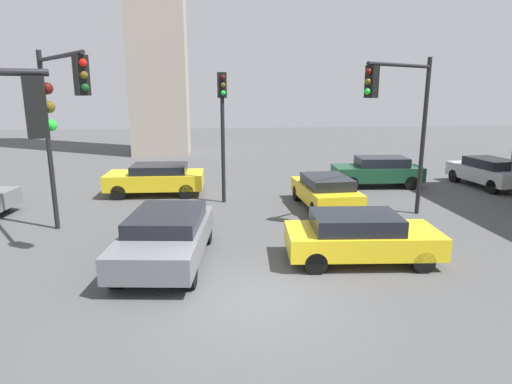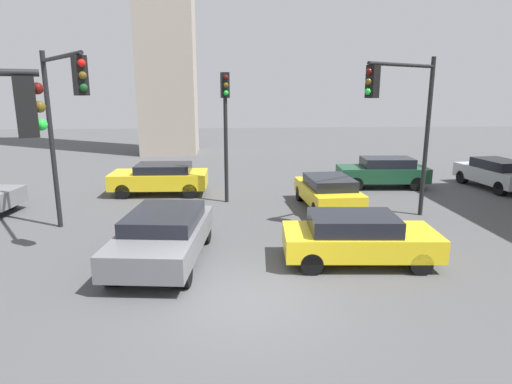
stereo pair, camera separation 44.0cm
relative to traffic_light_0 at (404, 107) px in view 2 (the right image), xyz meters
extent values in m
plane|color=#4C4C4F|center=(-5.59, -5.58, -4.08)|extent=(90.80, 90.80, 0.00)
cylinder|color=black|center=(1.32, 0.87, -1.18)|extent=(0.16, 0.16, 5.80)
cylinder|color=black|center=(-0.17, -0.11, 1.38)|extent=(3.05, 2.07, 0.12)
cube|color=black|center=(-1.45, -0.96, 0.83)|extent=(0.44, 0.44, 1.00)
sphere|color=#4C0F0C|center=(-1.62, -1.07, 1.13)|extent=(0.20, 0.20, 0.20)
sphere|color=#594714|center=(-1.62, -1.07, 0.83)|extent=(0.20, 0.20, 0.20)
sphere|color=green|center=(-1.62, -1.07, 0.53)|extent=(0.20, 0.20, 0.20)
cylinder|color=black|center=(-11.85, 0.32, -1.14)|extent=(0.16, 0.16, 5.88)
cylinder|color=black|center=(-10.73, -1.36, 1.49)|extent=(2.34, 3.42, 0.12)
cube|color=black|center=(-9.75, -2.83, 0.94)|extent=(0.44, 0.44, 1.00)
sphere|color=red|center=(-9.64, -3.00, 1.24)|extent=(0.20, 0.20, 0.20)
sphere|color=#594714|center=(-9.64, -3.00, 0.94)|extent=(0.20, 0.20, 0.20)
sphere|color=#14471E|center=(-9.64, -3.00, 0.64)|extent=(0.20, 0.20, 0.20)
cylinder|color=black|center=(-6.04, 3.37, -1.41)|extent=(0.16, 0.16, 5.34)
cube|color=black|center=(-6.04, 3.37, 0.76)|extent=(0.37, 0.37, 1.00)
sphere|color=#4C0F0C|center=(-6.00, 3.17, 1.06)|extent=(0.20, 0.20, 0.20)
sphere|color=#594714|center=(-6.00, 3.17, 0.76)|extent=(0.20, 0.20, 0.20)
sphere|color=green|center=(-6.00, 3.17, 0.46)|extent=(0.20, 0.20, 0.20)
cube|color=black|center=(-9.36, -7.06, 0.31)|extent=(0.42, 0.42, 1.00)
sphere|color=#4C0F0C|center=(-9.18, -6.98, 0.61)|extent=(0.20, 0.20, 0.20)
sphere|color=#594714|center=(-9.18, -6.98, 0.31)|extent=(0.20, 0.20, 0.20)
sphere|color=green|center=(-9.18, -6.98, 0.01)|extent=(0.20, 0.20, 0.20)
cylinder|color=black|center=(-14.71, 2.89, -3.77)|extent=(0.66, 0.39, 0.63)
cube|color=slate|center=(-7.82, -3.13, -3.41)|extent=(2.62, 4.82, 0.65)
cube|color=black|center=(-7.79, -2.90, -2.90)|extent=(2.13, 2.78, 0.43)
cylinder|color=black|center=(-7.15, -4.78, -3.73)|extent=(0.45, 0.73, 0.69)
cylinder|color=black|center=(-8.85, -4.58, -3.73)|extent=(0.45, 0.73, 0.69)
cylinder|color=black|center=(-6.78, -1.67, -3.73)|extent=(0.45, 0.73, 0.69)
cylinder|color=black|center=(-8.49, -1.47, -3.73)|extent=(0.45, 0.73, 0.69)
cube|color=yellow|center=(-2.43, -3.58, -3.47)|extent=(4.27, 2.15, 0.62)
cube|color=black|center=(-2.64, -3.56, -2.96)|extent=(2.43, 1.79, 0.49)
cylinder|color=black|center=(-0.97, -2.92, -3.78)|extent=(0.62, 0.38, 0.59)
cylinder|color=black|center=(-1.08, -4.43, -3.78)|extent=(0.62, 0.38, 0.59)
cylinder|color=black|center=(-3.78, -2.72, -3.78)|extent=(0.62, 0.38, 0.59)
cylinder|color=black|center=(-3.89, -4.23, -3.78)|extent=(0.62, 0.38, 0.59)
cube|color=yellow|center=(-9.09, 5.03, -3.41)|extent=(4.33, 2.08, 0.69)
cube|color=black|center=(-8.87, 5.02, -2.90)|extent=(2.44, 1.79, 0.41)
cylinder|color=black|center=(-10.56, 4.27, -3.76)|extent=(0.66, 0.37, 0.65)
cylinder|color=black|center=(-10.52, 5.87, -3.76)|extent=(0.66, 0.37, 0.65)
cylinder|color=black|center=(-7.66, 4.18, -3.76)|extent=(0.66, 0.37, 0.65)
cylinder|color=black|center=(-7.61, 5.78, -3.76)|extent=(0.66, 0.37, 0.65)
cube|color=#19472D|center=(1.52, 5.67, -3.41)|extent=(4.31, 1.98, 0.69)
cube|color=black|center=(1.73, 5.66, -2.86)|extent=(2.45, 1.66, 0.48)
cylinder|color=black|center=(0.05, 5.05, -3.75)|extent=(0.68, 0.35, 0.66)
cylinder|color=black|center=(0.13, 6.47, -3.75)|extent=(0.68, 0.35, 0.66)
cylinder|color=black|center=(2.91, 4.88, -3.75)|extent=(0.68, 0.35, 0.66)
cylinder|color=black|center=(2.99, 6.29, -3.75)|extent=(0.68, 0.35, 0.66)
cube|color=yellow|center=(-2.02, 2.02, -3.46)|extent=(2.06, 4.13, 0.61)
cube|color=black|center=(-2.01, 1.82, -2.97)|extent=(1.74, 2.35, 0.44)
cylinder|color=black|center=(-2.85, 3.35, -3.76)|extent=(0.37, 0.66, 0.64)
cylinder|color=black|center=(-1.34, 3.43, -3.76)|extent=(0.37, 0.66, 0.64)
cylinder|color=black|center=(-2.70, 0.61, -3.76)|extent=(0.37, 0.66, 0.64)
cylinder|color=black|center=(-1.19, 0.69, -3.76)|extent=(0.37, 0.66, 0.64)
cube|color=#ADB2B7|center=(6.80, 5.04, -3.41)|extent=(2.14, 4.13, 0.68)
cube|color=black|center=(6.83, 4.84, -2.88)|extent=(1.73, 2.38, 0.47)
cylinder|color=black|center=(5.96, 6.29, -3.75)|extent=(0.38, 0.69, 0.66)
cylinder|color=black|center=(7.33, 6.45, -3.75)|extent=(0.38, 0.69, 0.66)
cylinder|color=black|center=(6.28, 3.62, -3.75)|extent=(0.38, 0.69, 0.66)
camera|label=1|loc=(-6.50, -14.64, 0.59)|focal=30.62mm
camera|label=2|loc=(-6.06, -14.68, 0.59)|focal=30.62mm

